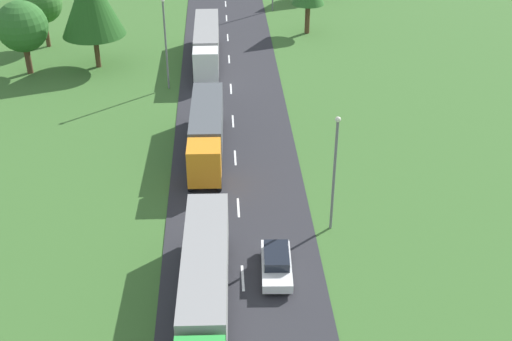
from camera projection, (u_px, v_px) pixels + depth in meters
road at (240, 229)px, 44.81m from camera, size 10.00×140.00×0.06m
lane_marking_centre at (241, 244)px, 43.35m from camera, size 0.16×122.42×0.01m
truck_lead at (204, 289)px, 36.41m from camera, size 2.88×14.77×3.65m
truck_second at (206, 130)px, 52.78m from camera, size 2.77×12.47×3.46m
truck_third at (207, 43)px, 69.62m from camera, size 2.57×13.77×3.65m
car_second at (276, 263)px, 40.43m from camera, size 2.00×4.56×1.49m
lamppost_second at (335, 169)px, 42.61m from camera, size 0.36×0.36×8.33m
lamppost_third at (165, 40)px, 62.40m from camera, size 0.36×0.36×8.87m
tree_maple at (22, 27)px, 65.79m from camera, size 5.07×5.07×7.45m
tree_ash at (90, 0)px, 66.13m from camera, size 6.41×6.41×10.55m
tree_lime at (42, 3)px, 72.44m from camera, size 4.36×4.36×7.10m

